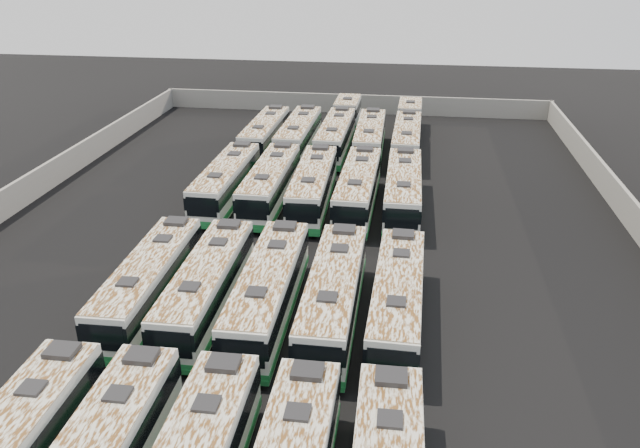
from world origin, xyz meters
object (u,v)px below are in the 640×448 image
Objects in this scene: bus_midfront_far_right at (398,300)px; bus_midback_left at (270,183)px; bus_back_right at (370,138)px; bus_back_center at (340,128)px; bus_midfront_far_left at (149,282)px; bus_midback_right at (358,189)px; bus_midfront_right at (334,295)px; bus_midback_far_right at (403,191)px; bus_midback_center at (313,186)px; bus_back_far_right at (408,131)px; bus_midfront_center at (268,291)px; bus_back_left at (299,135)px; bus_midback_far_left at (226,182)px; bus_midfront_left at (207,286)px; bus_back_far_left at (265,134)px.

bus_midfront_far_right is 18.57m from bus_midback_left.
bus_back_center is at bearing 135.04° from bus_back_right.
bus_midfront_far_left is 18.37m from bus_midback_right.
bus_midback_far_right reaches higher than bus_midfront_right.
bus_midfront_far_right is at bearing -89.93° from bus_midback_far_right.
bus_midback_center is at bearing -1.88° from bus_midback_left.
bus_midback_far_right is (13.37, 15.50, 0.07)m from bus_midfront_far_left.
bus_back_far_right is at bearing 0.01° from bus_back_center.
bus_midfront_center is 1.00× the size of bus_back_left.
bus_midback_center is 16.35m from bus_back_center.
bus_midback_center is (6.75, -0.07, 0.02)m from bus_midback_far_left.
bus_midback_far_right is 17.61m from bus_back_center.
bus_midback_left is 10.06m from bus_midback_far_right.
bus_back_far_right is at bearing 71.56° from bus_midfront_left.
bus_midfront_left is at bearing -112.76° from bus_midback_right.
bus_midback_far_right is at bearing -67.23° from bus_back_center.
bus_midback_far_left is (-0.15, 15.55, 0.03)m from bus_midfront_far_left.
bus_midback_far_left is at bearing 123.16° from bus_midfront_right.
bus_midfront_far_left is at bearing 179.40° from bus_midfront_right.
bus_back_left reaches higher than bus_midback_far_left.
bus_midfront_far_left is 28.67m from bus_back_far_left.
bus_midfront_far_right is 0.97× the size of bus_midback_far_right.
bus_midback_right reaches higher than bus_midfront_center.
bus_midfront_left is at bearing -90.01° from bus_midback_left.
bus_midback_center is at bearing -111.82° from bus_back_far_right.
bus_back_left is 0.67× the size of bus_back_far_right.
bus_midback_far_right is (3.27, 15.59, 0.01)m from bus_midfront_right.
bus_back_center reaches higher than bus_midfront_far_right.
bus_midfront_far_left is 6.64m from bus_midfront_center.
bus_midfront_far_left is 0.97× the size of bus_midback_left.
bus_midfront_right is 0.99× the size of bus_midback_right.
bus_midback_far_left reaches higher than bus_midfront_far_right.
bus_midback_center reaches higher than bus_midfront_far_left.
bus_midfront_center is 15.90m from bus_midback_right.
bus_back_far_right reaches higher than bus_midfront_far_left.
bus_midback_left is (-6.79, 15.69, 0.00)m from bus_midfront_right.
bus_back_far_right is at bearing 40.38° from bus_back_right.
bus_midback_far_left is 21.15m from bus_back_far_right.
bus_midfront_right is (10.10, -0.09, 0.06)m from bus_midfront_far_left.
bus_midback_left is 6.72m from bus_midback_right.
bus_midback_center is 1.02× the size of bus_back_right.
bus_back_center is (3.55, 3.21, -0.02)m from bus_back_left.
bus_back_right is at bearing 63.21° from bus_midback_left.
bus_midfront_center is at bearing -179.27° from bus_midfront_right.
bus_midback_far_left is at bearing 132.42° from bus_midfront_far_right.
bus_midfront_right is 15.95m from bus_midback_center.
bus_midfront_center is 0.99× the size of bus_midback_right.
bus_midback_far_left is 13.52m from bus_midback_far_right.
bus_back_right is (9.98, 28.70, 0.03)m from bus_midfront_far_left.
bus_midback_center is 3.42m from bus_midback_right.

